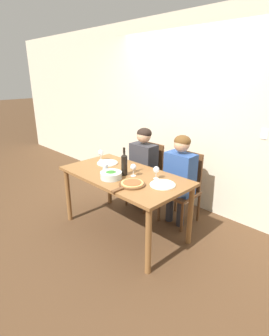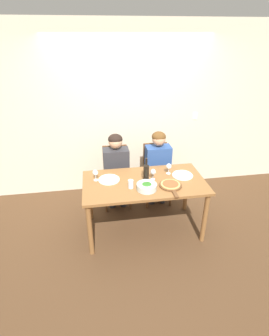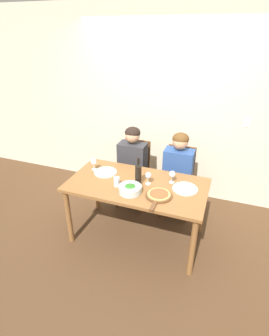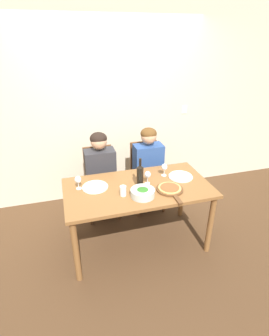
{
  "view_description": "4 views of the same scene",
  "coord_description": "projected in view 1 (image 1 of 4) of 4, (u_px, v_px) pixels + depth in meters",
  "views": [
    {
      "loc": [
        2.17,
        -1.97,
        1.91
      ],
      "look_at": [
        0.04,
        0.14,
        0.83
      ],
      "focal_mm": 28.0,
      "sensor_mm": 36.0,
      "label": 1
    },
    {
      "loc": [
        -0.59,
        -2.88,
        2.49
      ],
      "look_at": [
        -0.11,
        0.11,
        0.93
      ],
      "focal_mm": 28.0,
      "sensor_mm": 36.0,
      "label": 2
    },
    {
      "loc": [
        0.86,
        -2.42,
        2.33
      ],
      "look_at": [
        -0.03,
        0.01,
        0.97
      ],
      "focal_mm": 28.0,
      "sensor_mm": 36.0,
      "label": 3
    },
    {
      "loc": [
        -0.71,
        -2.34,
        2.23
      ],
      "look_at": [
        0.0,
        0.15,
        0.93
      ],
      "focal_mm": 28.0,
      "sensor_mm": 36.0,
      "label": 4
    }
  ],
  "objects": [
    {
      "name": "back_wall",
      "position": [
        187.0,
        115.0,
        3.77
      ],
      "size": [
        10.0,
        0.06,
        2.7
      ],
      "color": "beige",
      "rests_on": "ground"
    },
    {
      "name": "wine_glass_left",
      "position": [
        101.0,
        153.0,
        3.6
      ],
      "size": [
        0.07,
        0.07,
        0.15
      ],
      "color": "silver",
      "rests_on": "dining_table"
    },
    {
      "name": "pizza_on_board",
      "position": [
        132.0,
        184.0,
        2.82
      ],
      "size": [
        0.28,
        0.42,
        0.04
      ],
      "color": "brown",
      "rests_on": "dining_table"
    },
    {
      "name": "dining_table",
      "position": [
        124.0,
        181.0,
        3.17
      ],
      "size": [
        1.58,
        0.84,
        0.78
      ],
      "color": "brown",
      "rests_on": "ground"
    },
    {
      "name": "chair_left",
      "position": [
        148.0,
        174.0,
        3.94
      ],
      "size": [
        0.42,
        0.42,
        0.95
      ],
      "color": "brown",
      "rests_on": "ground"
    },
    {
      "name": "chair_right",
      "position": [
        183.0,
        186.0,
        3.51
      ],
      "size": [
        0.42,
        0.42,
        0.95
      ],
      "color": "brown",
      "rests_on": "ground"
    },
    {
      "name": "dinner_plate_right",
      "position": [
        163.0,
        184.0,
        2.82
      ],
      "size": [
        0.28,
        0.28,
        0.02
      ],
      "color": "silver",
      "rests_on": "dining_table"
    },
    {
      "name": "person_man",
      "position": [
        179.0,
        172.0,
        3.35
      ],
      "size": [
        0.47,
        0.51,
        1.2
      ],
      "color": "#28282D",
      "rests_on": "ground"
    },
    {
      "name": "person_woman",
      "position": [
        143.0,
        161.0,
        3.78
      ],
      "size": [
        0.47,
        0.51,
        1.2
      ],
      "color": "#28282D",
      "rests_on": "ground"
    },
    {
      "name": "wine_glass_centre",
      "position": [
        133.0,
        168.0,
        3.04
      ],
      "size": [
        0.07,
        0.07,
        0.15
      ],
      "color": "silver",
      "rests_on": "dining_table"
    },
    {
      "name": "wine_bottle",
      "position": [
        124.0,
        164.0,
        3.07
      ],
      "size": [
        0.07,
        0.07,
        0.34
      ],
      "color": "black",
      "rests_on": "dining_table"
    },
    {
      "name": "ground_plane",
      "position": [
        125.0,
        230.0,
        3.4
      ],
      "size": [
        40.0,
        40.0,
        0.0
      ],
      "primitive_type": "plane",
      "color": "#4C331E"
    },
    {
      "name": "broccoli_bowl",
      "position": [
        111.0,
        175.0,
        3.0
      ],
      "size": [
        0.25,
        0.25,
        0.08
      ],
      "color": "silver",
      "rests_on": "dining_table"
    },
    {
      "name": "wine_glass_right",
      "position": [
        156.0,
        170.0,
        2.96
      ],
      "size": [
        0.07,
        0.07,
        0.15
      ],
      "color": "silver",
      "rests_on": "dining_table"
    },
    {
      "name": "water_tumbler",
      "position": [
        105.0,
        169.0,
        3.17
      ],
      "size": [
        0.07,
        0.07,
        0.11
      ],
      "color": "silver",
      "rests_on": "dining_table"
    },
    {
      "name": "dinner_plate_left",
      "position": [
        107.0,
        163.0,
        3.51
      ],
      "size": [
        0.28,
        0.28,
        0.02
      ],
      "color": "silver",
      "rests_on": "dining_table"
    }
  ]
}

